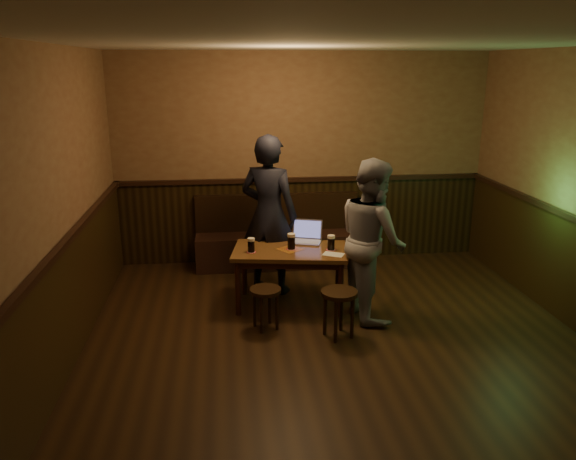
# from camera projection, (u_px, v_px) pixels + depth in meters

# --- Properties ---
(room) EXTENTS (5.04, 6.04, 2.84)m
(room) POSITION_uv_depth(u_px,v_px,m) (346.00, 232.00, 4.96)
(room) COLOR black
(room) RESTS_ON ground
(bench) EXTENTS (2.20, 0.50, 0.95)m
(bench) POSITION_uv_depth(u_px,v_px,m) (278.00, 243.00, 7.58)
(bench) COLOR black
(bench) RESTS_ON ground
(pub_table) EXTENTS (1.34, 0.90, 0.67)m
(pub_table) POSITION_uv_depth(u_px,v_px,m) (290.00, 257.00, 6.22)
(pub_table) COLOR #4F3516
(pub_table) RESTS_ON ground
(stool_left) EXTENTS (0.43, 0.43, 0.44)m
(stool_left) POSITION_uv_depth(u_px,v_px,m) (265.00, 297.00, 5.72)
(stool_left) COLOR black
(stool_left) RESTS_ON ground
(stool_right) EXTENTS (0.47, 0.47, 0.49)m
(stool_right) POSITION_uv_depth(u_px,v_px,m) (339.00, 300.00, 5.53)
(stool_right) COLOR black
(stool_right) RESTS_ON ground
(pint_left) EXTENTS (0.10, 0.10, 0.16)m
(pint_left) POSITION_uv_depth(u_px,v_px,m) (251.00, 245.00, 6.07)
(pint_left) COLOR #B21532
(pint_left) RESTS_ON pub_table
(pint_mid) EXTENTS (0.12, 0.12, 0.18)m
(pint_mid) POSITION_uv_depth(u_px,v_px,m) (291.00, 241.00, 6.17)
(pint_mid) COLOR #B21532
(pint_mid) RESTS_ON pub_table
(pint_right) EXTENTS (0.11, 0.11, 0.17)m
(pint_right) POSITION_uv_depth(u_px,v_px,m) (331.00, 243.00, 6.15)
(pint_right) COLOR #B21532
(pint_right) RESTS_ON pub_table
(laptop) EXTENTS (0.41, 0.37, 0.24)m
(laptop) POSITION_uv_depth(u_px,v_px,m) (306.00, 236.00, 6.45)
(laptop) COLOR silver
(laptop) RESTS_ON pub_table
(menu) EXTENTS (0.26, 0.23, 0.00)m
(menu) POSITION_uv_depth(u_px,v_px,m) (333.00, 254.00, 6.02)
(menu) COLOR silver
(menu) RESTS_ON pub_table
(person_suit) EXTENTS (0.82, 0.71, 1.88)m
(person_suit) POSITION_uv_depth(u_px,v_px,m) (269.00, 215.00, 6.54)
(person_suit) COLOR black
(person_suit) RESTS_ON ground
(person_grey) EXTENTS (0.75, 0.91, 1.72)m
(person_grey) POSITION_uv_depth(u_px,v_px,m) (372.00, 239.00, 5.91)
(person_grey) COLOR gray
(person_grey) RESTS_ON ground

